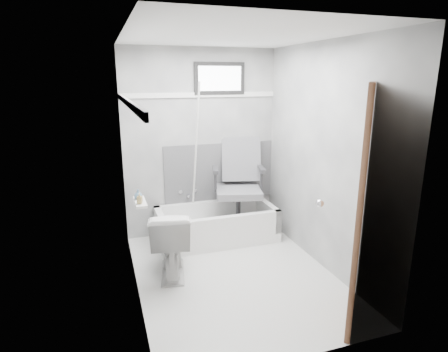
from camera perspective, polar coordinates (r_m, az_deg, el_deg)
name	(u,v)px	position (r m, az deg, el deg)	size (l,w,h in m)	color
floor	(234,275)	(4.11, 1.59, -14.82)	(2.60, 2.60, 0.00)	silver
ceiling	(236,35)	(3.60, 1.88, 20.67)	(2.60, 2.60, 0.00)	silver
wall_back	(201,144)	(4.89, -3.52, 4.96)	(2.00, 0.02, 2.40)	slate
wall_front	(302,207)	(2.54, 11.85, -4.64)	(2.00, 0.02, 2.40)	slate
wall_left	(131,173)	(3.47, -14.00, 0.48)	(0.02, 2.60, 2.40)	slate
wall_right	(324,158)	(4.12, 14.93, 2.63)	(0.02, 2.60, 2.40)	slate
bathtub	(217,224)	(4.84, -1.14, -7.32)	(1.50, 0.70, 0.42)	white
office_chair	(238,185)	(4.79, 2.21, -1.38)	(0.67, 0.67, 1.16)	slate
toilet	(171,242)	(4.03, -8.10, -9.88)	(0.41, 0.74, 0.72)	silver
door	(414,217)	(3.20, 26.92, -5.65)	(0.78, 0.78, 2.00)	brown
window	(219,78)	(4.87, -0.69, 14.65)	(0.66, 0.04, 0.40)	black
backerboard	(220,172)	(5.03, -0.67, 0.61)	(1.50, 0.02, 0.78)	#4C4C4F
trim_back	(201,95)	(4.81, -3.60, 12.23)	(2.00, 0.02, 0.06)	white
trim_left	(128,103)	(3.37, -14.44, 10.75)	(0.02, 2.60, 0.06)	white
pole	(195,159)	(4.66, -4.38, 2.57)	(0.02, 0.02, 1.95)	white
shelf	(140,202)	(3.60, -12.65, -3.91)	(0.10, 0.32, 0.03)	silver
soap_bottle_a	(140,198)	(3.50, -12.74, -3.31)	(0.04, 0.04, 0.10)	#A48D52
soap_bottle_b	(138,194)	(3.63, -12.96, -2.75)	(0.08, 0.08, 0.10)	slate
faucet	(188,193)	(4.97, -5.54, -2.64)	(0.26, 0.10, 0.16)	silver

